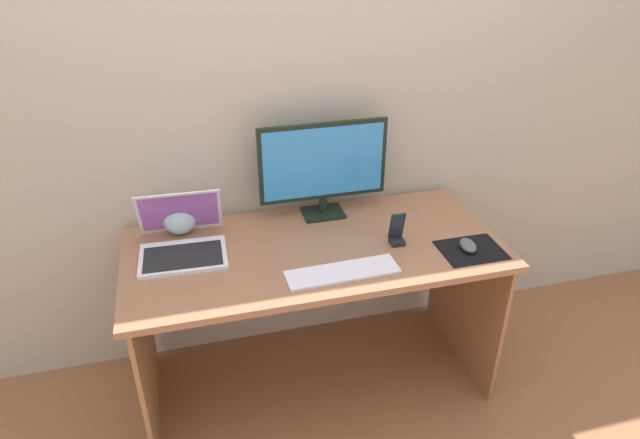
% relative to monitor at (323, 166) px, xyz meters
% --- Properties ---
extents(ground_plane, '(8.00, 8.00, 0.00)m').
position_rel_monitor_xyz_m(ground_plane, '(-0.10, -0.25, -0.97)').
color(ground_plane, '#925D3C').
extents(wall_back, '(6.00, 0.04, 2.50)m').
position_rel_monitor_xyz_m(wall_back, '(-0.10, 0.14, 0.28)').
color(wall_back, '#BCAE9A').
rests_on(wall_back, ground_plane).
extents(desk, '(1.52, 0.70, 0.74)m').
position_rel_monitor_xyz_m(desk, '(-0.10, -0.25, -0.38)').
color(desk, '#9A6648').
rests_on(desk, ground_plane).
extents(monitor, '(0.56, 0.14, 0.43)m').
position_rel_monitor_xyz_m(monitor, '(0.00, 0.00, 0.00)').
color(monitor, black).
rests_on(monitor, desk).
extents(laptop, '(0.35, 0.34, 0.23)m').
position_rel_monitor_xyz_m(laptop, '(-0.62, -0.15, -0.19)').
color(laptop, white).
rests_on(laptop, desk).
extents(fishbowl, '(0.14, 0.14, 0.14)m').
position_rel_monitor_xyz_m(fishbowl, '(-0.62, 0.00, -0.17)').
color(fishbowl, silver).
rests_on(fishbowl, desk).
extents(keyboard_external, '(0.43, 0.14, 0.01)m').
position_rel_monitor_xyz_m(keyboard_external, '(-0.05, -0.46, -0.23)').
color(keyboard_external, white).
rests_on(keyboard_external, desk).
extents(mousepad, '(0.25, 0.20, 0.00)m').
position_rel_monitor_xyz_m(mousepad, '(0.50, -0.44, -0.23)').
color(mousepad, black).
rests_on(mousepad, desk).
extents(mouse, '(0.07, 0.11, 0.04)m').
position_rel_monitor_xyz_m(mouse, '(0.48, -0.43, -0.21)').
color(mouse, '#52545B').
rests_on(mouse, mousepad).
extents(phone_in_dock, '(0.06, 0.06, 0.14)m').
position_rel_monitor_xyz_m(phone_in_dock, '(0.23, -0.31, -0.19)').
color(phone_in_dock, black).
rests_on(phone_in_dock, desk).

